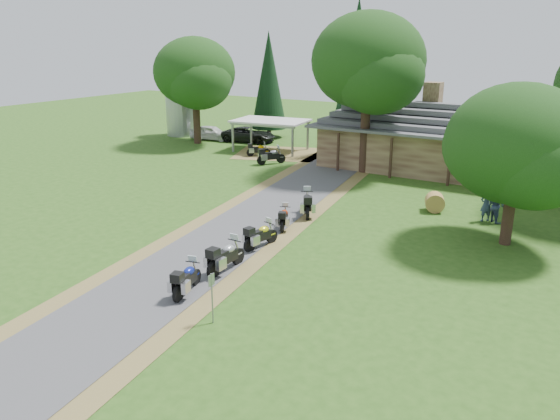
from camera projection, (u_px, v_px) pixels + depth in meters
The scene contains 23 objects.
ground at pixel (182, 269), 23.05m from camera, with size 120.00×120.00×0.00m, color #284D15.
driveway at pixel (228, 238), 26.56m from camera, with size 46.00×46.00×0.00m, color #414244.
lodge at pixel (467, 138), 38.93m from camera, with size 21.40×9.40×4.90m, color brown, non-canonical shape.
silo at pixel (181, 104), 53.87m from camera, with size 2.98×2.98×6.05m, color gray.
carport at pixel (271, 135), 46.77m from camera, with size 6.10×4.07×2.64m, color silver, non-canonical shape.
car_white_sedan at pixel (211, 131), 51.82m from camera, with size 5.22×2.20×1.74m, color silver.
car_dark_suv at pixel (249, 131), 50.82m from camera, with size 5.45×2.32×2.09m, color black.
motorcycle_row_a at pixel (187, 277), 20.64m from camera, with size 1.91×0.62×1.31m, color navy, non-canonical shape.
motorcycle_row_b at pixel (226, 255), 22.61m from camera, with size 2.10×0.69×1.44m, color #95989C, non-canonical shape.
motorcycle_row_c at pixel (261, 234), 25.22m from camera, with size 1.89×0.62×1.30m, color yellow, non-canonical shape.
motorcycle_row_d at pixel (284, 217), 27.81m from camera, with size 1.76×0.57×1.20m, color red, non-canonical shape.
motorcycle_row_e at pixel (307, 202), 29.82m from camera, with size 2.13×0.69×1.46m, color black, non-canonical shape.
motorcycle_carport_a at pixel (258, 149), 44.78m from camera, with size 1.72×0.56×1.18m, color #CF9600, non-canonical shape.
motorcycle_carport_b at pixel (271, 155), 41.94m from camera, with size 2.05×0.67×1.40m, color gray, non-canonical shape.
person_a at pixel (487, 202), 28.71m from camera, with size 0.61×0.44×2.15m, color #313F5D.
person_b at pixel (497, 202), 28.54m from camera, with size 0.62×0.45×2.18m, color #313F5D.
hay_bale at pixel (435, 202), 30.52m from camera, with size 1.06×1.06×0.97m, color olive.
sign_post at pixel (212, 299), 18.38m from camera, with size 0.33×0.06×1.84m, color gray, non-canonical shape.
oak_lodge_left at pixel (367, 83), 37.76m from camera, with size 7.81×7.81×12.63m, color #183810, non-canonical shape.
oak_driveway at pixel (515, 164), 24.67m from camera, with size 6.43×6.43×7.72m, color #183810, non-canonical shape.
oak_silo at pixel (195, 86), 48.95m from camera, with size 7.28×7.28×10.33m, color #183810, non-canonical shape.
cedar_near at pixel (356, 78), 44.10m from camera, with size 4.11×4.11×12.39m, color black.
cedar_far at pixel (269, 85), 52.12m from camera, with size 3.41×3.41×9.99m, color black.
Camera 1 is at (14.55, -16.01, 9.31)m, focal length 35.00 mm.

